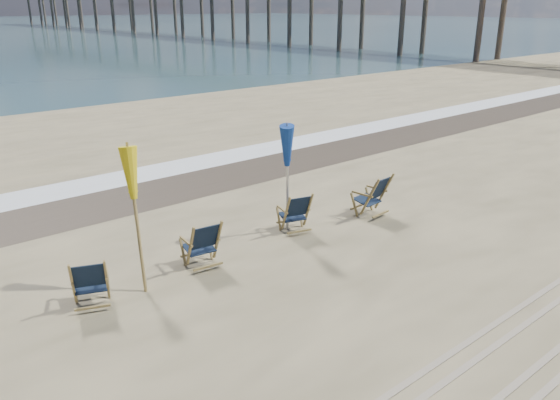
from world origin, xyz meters
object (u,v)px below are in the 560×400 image
at_px(beach_chair_1, 218,242).
at_px(umbrella_yellow, 133,182).
at_px(umbrella_blue, 287,149).
at_px(fishing_pier, 171,4).
at_px(beach_chair_3, 384,193).
at_px(beach_chair_0, 107,281).
at_px(beach_chair_2, 308,211).

distance_m(beach_chair_1, umbrella_yellow, 2.01).
bearing_deg(umbrella_blue, fishing_pier, 62.28).
bearing_deg(beach_chair_1, umbrella_yellow, 0.98).
xyz_separation_m(beach_chair_3, fishing_pier, (35.18, 72.11, 4.15)).
bearing_deg(beach_chair_0, beach_chair_3, -158.61).
bearing_deg(beach_chair_2, beach_chair_1, 18.63).
distance_m(beach_chair_2, fishing_pier, 80.95).
distance_m(beach_chair_3, umbrella_blue, 2.82).
height_order(beach_chair_0, umbrella_yellow, umbrella_yellow).
bearing_deg(beach_chair_3, beach_chair_1, -8.97).
height_order(beach_chair_1, fishing_pier, fishing_pier).
bearing_deg(beach_chair_1, beach_chair_3, -175.56).
relative_size(beach_chair_3, fishing_pier, 0.01).
xyz_separation_m(beach_chair_0, beach_chair_2, (4.49, 0.22, 0.01)).
relative_size(beach_chair_1, umbrella_blue, 0.40).
distance_m(beach_chair_0, beach_chair_2, 4.49).
distance_m(beach_chair_3, umbrella_yellow, 5.98).
bearing_deg(fishing_pier, beach_chair_3, -116.00).
xyz_separation_m(beach_chair_1, umbrella_yellow, (-1.44, 0.16, 1.39)).
bearing_deg(beach_chair_0, beach_chair_2, -154.79).
relative_size(beach_chair_1, umbrella_yellow, 0.40).
height_order(beach_chair_0, fishing_pier, fishing_pier).
bearing_deg(beach_chair_2, umbrella_yellow, 15.14).
bearing_deg(umbrella_blue, umbrella_yellow, -177.11).
xyz_separation_m(umbrella_blue, fishing_pier, (37.61, 71.56, 2.82)).
height_order(beach_chair_1, umbrella_yellow, umbrella_yellow).
bearing_deg(fishing_pier, beach_chair_1, -118.81).
bearing_deg(fishing_pier, beach_chair_0, -120.07).
relative_size(beach_chair_2, umbrella_yellow, 0.38).
distance_m(beach_chair_2, beach_chair_3, 2.06).
relative_size(umbrella_yellow, fishing_pier, 0.02).
bearing_deg(umbrella_blue, beach_chair_2, -28.26).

